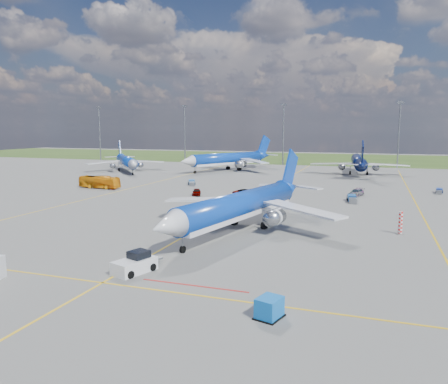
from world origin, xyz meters
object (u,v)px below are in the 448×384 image
(baggage_tug_w, at_px, (352,199))
(baggage_tug_e, at_px, (439,191))
(pushback_tug, at_px, (135,264))
(warning_post, at_px, (400,223))
(service_car_a, at_px, (197,192))
(bg_jet_nw, at_px, (127,171))
(service_car_c, at_px, (356,192))
(apron_bus, at_px, (99,182))
(baggage_tug_c, at_px, (192,183))
(uld_container, at_px, (269,308))
(main_airliner, at_px, (240,230))
(bg_jet_n, at_px, (358,174))
(service_car_b, at_px, (246,193))
(bg_jet_nnw, at_px, (228,171))

(baggage_tug_w, distance_m, baggage_tug_e, 24.10)
(pushback_tug, bearing_deg, warning_post, 63.01)
(service_car_a, height_order, baggage_tug_w, service_car_a)
(bg_jet_nw, height_order, service_car_c, bg_jet_nw)
(bg_jet_nw, relative_size, apron_bus, 3.46)
(service_car_c, distance_m, baggage_tug_w, 7.71)
(warning_post, relative_size, baggage_tug_c, 0.57)
(uld_container, height_order, apron_bus, apron_bus)
(pushback_tug, bearing_deg, main_airliner, 95.56)
(warning_post, xyz_separation_m, apron_bus, (-62.90, 24.72, -0.08))
(main_airliner, relative_size, baggage_tug_e, 8.81)
(main_airliner, relative_size, uld_container, 20.14)
(bg_jet_n, distance_m, service_car_a, 62.72)
(baggage_tug_e, bearing_deg, pushback_tug, -108.92)
(baggage_tug_e, bearing_deg, uld_container, -96.91)
(pushback_tug, relative_size, baggage_tug_w, 1.13)
(service_car_b, relative_size, baggage_tug_w, 1.02)
(bg_jet_nw, xyz_separation_m, bg_jet_n, (69.93, 16.37, 0.00))
(bg_jet_n, height_order, main_airliner, bg_jet_n)
(baggage_tug_w, height_order, baggage_tug_e, baggage_tug_w)
(bg_jet_n, height_order, uld_container, bg_jet_n)
(bg_jet_nw, bearing_deg, baggage_tug_c, -76.10)
(warning_post, distance_m, apron_bus, 67.58)
(service_car_a, xyz_separation_m, baggage_tug_e, (47.53, 19.35, -0.25))
(main_airliner, relative_size, baggage_tug_w, 7.30)
(service_car_b, bearing_deg, baggage_tug_c, 63.61)
(baggage_tug_c, height_order, baggage_tug_e, baggage_tug_c)
(main_airliner, distance_m, baggage_tug_c, 48.57)
(bg_jet_nnw, xyz_separation_m, baggage_tug_w, (41.35, -49.89, 0.54))
(bg_jet_nw, xyz_separation_m, uld_container, (67.61, -91.14, 0.76))
(apron_bus, bearing_deg, bg_jet_nnw, -12.05)
(bg_jet_nnw, bearing_deg, warning_post, -30.10)
(bg_jet_nnw, height_order, baggage_tug_e, bg_jet_nnw)
(baggage_tug_c, bearing_deg, bg_jet_nw, 119.89)
(warning_post, relative_size, service_car_a, 0.74)
(bg_jet_nnw, xyz_separation_m, baggage_tug_c, (3.33, -37.22, 0.54))
(uld_container, bearing_deg, warning_post, 87.19)
(baggage_tug_w, bearing_deg, baggage_tug_e, 38.37)
(pushback_tug, height_order, baggage_tug_c, pushback_tug)
(apron_bus, xyz_separation_m, service_car_c, (56.19, 7.27, -0.72))
(main_airliner, bearing_deg, baggage_tug_w, 78.59)
(warning_post, height_order, baggage_tug_e, warning_post)
(warning_post, height_order, service_car_a, warning_post)
(warning_post, relative_size, baggage_tug_e, 0.69)
(bg_jet_nw, bearing_deg, warning_post, -77.92)
(baggage_tug_c, bearing_deg, bg_jet_n, 23.40)
(service_car_a, height_order, baggage_tug_e, service_car_a)
(service_car_c, bearing_deg, baggage_tug_c, -168.81)
(apron_bus, bearing_deg, pushback_tug, -138.03)
(service_car_a, bearing_deg, warning_post, -50.27)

